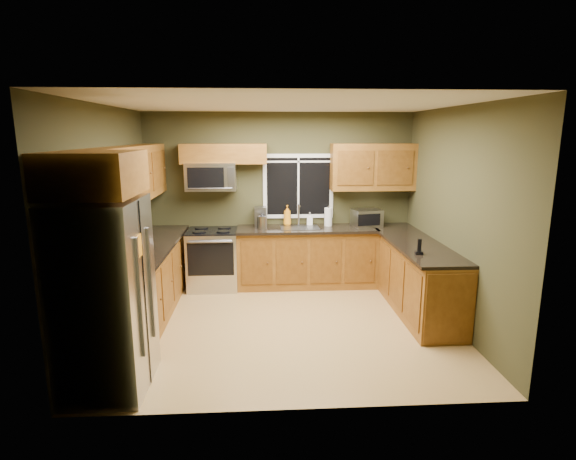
{
  "coord_description": "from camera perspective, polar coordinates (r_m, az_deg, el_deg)",
  "views": [
    {
      "loc": [
        -0.29,
        -5.31,
        2.37
      ],
      "look_at": [
        0.05,
        0.35,
        1.15
      ],
      "focal_mm": 28.0,
      "sensor_mm": 36.0,
      "label": 1
    }
  ],
  "objects": [
    {
      "name": "countertop_back",
      "position": [
        6.97,
        2.44,
        0.13
      ],
      "size": [
        2.17,
        0.65,
        0.04
      ],
      "primitive_type": "cube",
      "color": "black",
      "rests_on": "base_cabinets_back"
    },
    {
      "name": "microwave",
      "position": [
        6.98,
        -9.74,
        6.71
      ],
      "size": [
        0.76,
        0.41,
        0.42
      ],
      "color": "#B7B7BC",
      "rests_on": "back_wall"
    },
    {
      "name": "countertop_left",
      "position": [
        6.14,
        -17.34,
        -2.07
      ],
      "size": [
        0.65,
        2.65,
        0.04
      ],
      "primitive_type": "cube",
      "color": "black",
      "rests_on": "base_cabinets_left"
    },
    {
      "name": "floor",
      "position": [
        5.82,
        -0.29,
        -11.89
      ],
      "size": [
        4.2,
        4.2,
        0.0
      ],
      "primitive_type": "plane",
      "color": "#AB854B",
      "rests_on": "ground"
    },
    {
      "name": "window",
      "position": [
        7.16,
        1.32,
        5.59
      ],
      "size": [
        1.12,
        0.03,
        1.02
      ],
      "color": "white",
      "rests_on": "back_wall"
    },
    {
      "name": "upper_cabinet_over_fridge",
      "position": [
        4.27,
        -23.42,
        6.6
      ],
      "size": [
        0.72,
        0.9,
        0.38
      ],
      "primitive_type": "cube",
      "color": "brown",
      "rests_on": "left_wall"
    },
    {
      "name": "toaster_oven",
      "position": [
        7.15,
        9.97,
        1.52
      ],
      "size": [
        0.49,
        0.41,
        0.27
      ],
      "color": "#B7B7BC",
      "rests_on": "countertop_back"
    },
    {
      "name": "soap_bottle_b",
      "position": [
        7.17,
        2.78,
        1.45
      ],
      "size": [
        0.1,
        0.1,
        0.2
      ],
      "primitive_type": "imported",
      "rotation": [
        0.0,
        0.0,
        -0.08
      ],
      "color": "white",
      "rests_on": "countertop_back"
    },
    {
      "name": "right_wall",
      "position": [
        5.91,
        20.49,
        1.43
      ],
      "size": [
        0.0,
        3.6,
        3.6
      ],
      "primitive_type": "plane",
      "rotation": [
        1.57,
        0.0,
        -1.57
      ],
      "color": "#38361D",
      "rests_on": "ground"
    },
    {
      "name": "kettle",
      "position": [
        6.85,
        -3.25,
        1.04
      ],
      "size": [
        0.18,
        0.18,
        0.25
      ],
      "color": "#B7B7BC",
      "rests_on": "countertop_back"
    },
    {
      "name": "countertop_peninsula",
      "position": [
        6.38,
        15.56,
        -1.45
      ],
      "size": [
        0.65,
        2.5,
        0.04
      ],
      "primitive_type": "cube",
      "color": "black",
      "rests_on": "base_cabinets_peninsula"
    },
    {
      "name": "ceiling",
      "position": [
        5.32,
        -0.32,
        15.7
      ],
      "size": [
        4.2,
        4.2,
        0.0
      ],
      "primitive_type": "plane",
      "rotation": [
        3.14,
        0.0,
        0.0
      ],
      "color": "white",
      "rests_on": "back_wall"
    },
    {
      "name": "base_cabinets_peninsula",
      "position": [
        6.5,
        15.56,
        -5.49
      ],
      "size": [
        0.6,
        2.52,
        0.9
      ],
      "color": "brown",
      "rests_on": "ground"
    },
    {
      "name": "sink",
      "position": [
        6.97,
        1.49,
        0.41
      ],
      "size": [
        0.6,
        0.42,
        0.36
      ],
      "color": "slate",
      "rests_on": "countertop_back"
    },
    {
      "name": "range",
      "position": [
        7.08,
        -9.49,
        -3.6
      ],
      "size": [
        0.76,
        0.69,
        0.94
      ],
      "color": "#B7B7BC",
      "rests_on": "ground"
    },
    {
      "name": "base_cabinets_left",
      "position": [
        6.28,
        -17.29,
        -6.23
      ],
      "size": [
        0.6,
        2.65,
        0.9
      ],
      "primitive_type": "cube",
      "color": "brown",
      "rests_on": "ground"
    },
    {
      "name": "left_wall",
      "position": [
        5.7,
        -21.9,
        0.96
      ],
      "size": [
        0.0,
        3.6,
        3.6
      ],
      "primitive_type": "plane",
      "rotation": [
        1.57,
        0.0,
        1.57
      ],
      "color": "#38361D",
      "rests_on": "ground"
    },
    {
      "name": "front_wall",
      "position": [
        3.66,
        1.24,
        -4.01
      ],
      "size": [
        4.2,
        0.0,
        4.2
      ],
      "primitive_type": "plane",
      "rotation": [
        -1.57,
        0.0,
        0.0
      ],
      "color": "#38361D",
      "rests_on": "ground"
    },
    {
      "name": "back_wall",
      "position": [
        7.18,
        -1.09,
        3.98
      ],
      "size": [
        4.2,
        0.0,
        4.2
      ],
      "primitive_type": "plane",
      "rotation": [
        1.57,
        0.0,
        0.0
      ],
      "color": "#38361D",
      "rests_on": "ground"
    },
    {
      "name": "upper_cabinets_back_right",
      "position": [
        7.17,
        10.71,
        7.86
      ],
      "size": [
        1.3,
        0.33,
        0.72
      ],
      "primitive_type": "cube",
      "color": "brown",
      "rests_on": "back_wall"
    },
    {
      "name": "paper_towel_roll",
      "position": [
        7.11,
        5.13,
        1.68
      ],
      "size": [
        0.14,
        0.14,
        0.32
      ],
      "color": "white",
      "rests_on": "countertop_back"
    },
    {
      "name": "soap_bottle_a",
      "position": [
        7.13,
        -0.09,
        1.89
      ],
      "size": [
        0.15,
        0.15,
        0.32
      ],
      "primitive_type": "imported",
      "rotation": [
        0.0,
        0.0,
        -0.23
      ],
      "color": "orange",
      "rests_on": "countertop_back"
    },
    {
      "name": "upper_cabinets_back_left",
      "position": [
        6.97,
        -8.16,
        9.56
      ],
      "size": [
        1.3,
        0.33,
        0.3
      ],
      "primitive_type": "cube",
      "color": "brown",
      "rests_on": "back_wall"
    },
    {
      "name": "refrigerator",
      "position": [
        4.51,
        -22.2,
        -7.82
      ],
      "size": [
        0.74,
        0.9,
        1.8
      ],
      "color": "#B7B7BC",
      "rests_on": "ground"
    },
    {
      "name": "base_cabinets_back",
      "position": [
        7.11,
        2.39,
        -3.54
      ],
      "size": [
        2.17,
        0.6,
        0.9
      ],
      "primitive_type": "cube",
      "color": "brown",
      "rests_on": "ground"
    },
    {
      "name": "coffee_maker",
      "position": [
        7.06,
        -3.53,
        1.63
      ],
      "size": [
        0.19,
        0.25,
        0.31
      ],
      "color": "slate",
      "rests_on": "countertop_back"
    },
    {
      "name": "cordless_phone",
      "position": [
        5.65,
        16.31,
        -2.41
      ],
      "size": [
        0.09,
        0.09,
        0.19
      ],
      "color": "black",
      "rests_on": "countertop_peninsula"
    },
    {
      "name": "upper_cabinets_left",
      "position": [
        6.03,
        -19.38,
        6.62
      ],
      "size": [
        0.33,
        2.65,
        0.72
      ],
      "primitive_type": "cube",
      "color": "brown",
      "rests_on": "left_wall"
    }
  ]
}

